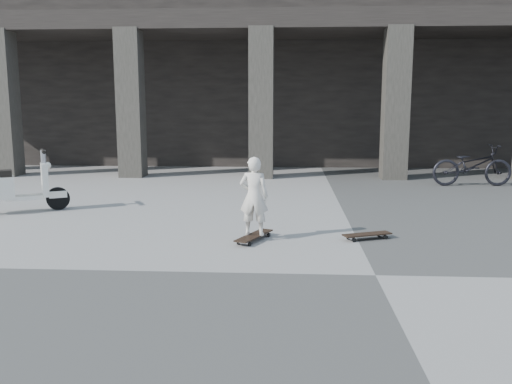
# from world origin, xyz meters

# --- Properties ---
(ground) EXTENTS (90.00, 90.00, 0.00)m
(ground) POSITION_xyz_m (0.00, 0.00, 0.00)
(ground) COLOR #454543
(ground) RESTS_ON ground
(colonnade) EXTENTS (28.00, 8.82, 6.00)m
(colonnade) POSITION_xyz_m (-0.00, 13.77, 3.03)
(colonnade) COLOR black
(colonnade) RESTS_ON ground
(longboard) EXTENTS (0.54, 0.88, 0.09)m
(longboard) POSITION_xyz_m (-1.54, 1.55, 0.07)
(longboard) COLOR black
(longboard) RESTS_ON ground
(skateboard_spare) EXTENTS (0.77, 0.46, 0.09)m
(skateboard_spare) POSITION_xyz_m (0.14, 1.73, 0.07)
(skateboard_spare) COLOR black
(skateboard_spare) RESTS_ON ground
(child) EXTENTS (0.45, 0.32, 1.16)m
(child) POSITION_xyz_m (-1.54, 1.55, 0.67)
(child) COLOR silver
(child) RESTS_ON longboard
(scooter) EXTENTS (1.51, 0.96, 1.16)m
(scooter) POSITION_xyz_m (-6.23, 3.28, 0.46)
(scooter) COLOR black
(scooter) RESTS_ON ground
(bicycle) EXTENTS (1.97, 0.78, 1.02)m
(bicycle) POSITION_xyz_m (3.48, 7.30, 0.51)
(bicycle) COLOR black
(bicycle) RESTS_ON ground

